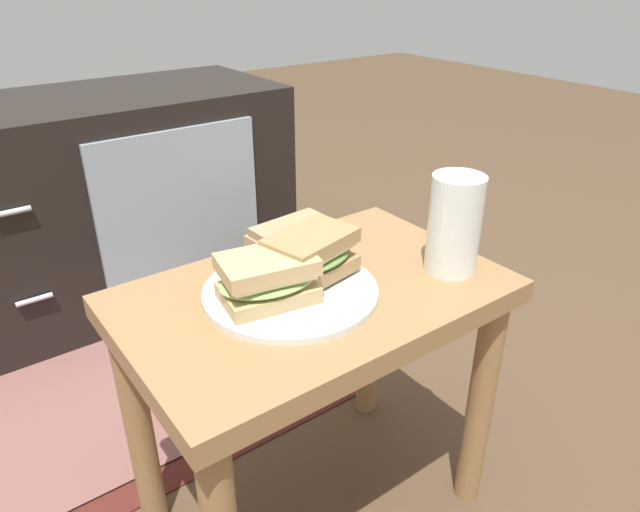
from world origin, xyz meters
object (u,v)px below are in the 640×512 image
at_px(beer_glass, 454,226).
at_px(sandwich_front, 268,279).
at_px(plate, 291,291).
at_px(paper_bag, 294,281).
at_px(tv_cabinet, 108,202).
at_px(sandwich_back, 311,255).

bearing_deg(beer_glass, sandwich_front, 164.69).
distance_m(plate, paper_bag, 0.65).
xyz_separation_m(plate, sandwich_front, (-0.04, -0.01, 0.04)).
bearing_deg(paper_bag, tv_cabinet, 122.39).
xyz_separation_m(tv_cabinet, plate, (-0.02, -0.94, 0.17)).
xyz_separation_m(beer_glass, paper_bag, (0.08, 0.56, -0.38)).
xyz_separation_m(sandwich_back, paper_bag, (0.28, 0.47, -0.35)).
height_order(tv_cabinet, sandwich_front, tv_cabinet).
height_order(tv_cabinet, plate, tv_cabinet).
bearing_deg(plate, sandwich_front, -170.98).
height_order(tv_cabinet, beer_glass, beer_glass).
xyz_separation_m(sandwich_back, beer_glass, (0.20, -0.09, 0.03)).
bearing_deg(sandwich_back, tv_cabinet, 91.22).
xyz_separation_m(tv_cabinet, beer_glass, (0.22, -1.03, 0.24)).
relative_size(sandwich_back, beer_glass, 1.00).
distance_m(tv_cabinet, plate, 0.96).
xyz_separation_m(plate, paper_bag, (0.32, 0.47, -0.31)).
distance_m(plate, beer_glass, 0.26).
xyz_separation_m(tv_cabinet, sandwich_front, (-0.06, -0.95, 0.21)).
bearing_deg(plate, sandwich_back, 9.02).
height_order(sandwich_back, paper_bag, sandwich_back).
relative_size(tv_cabinet, beer_glass, 6.29).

